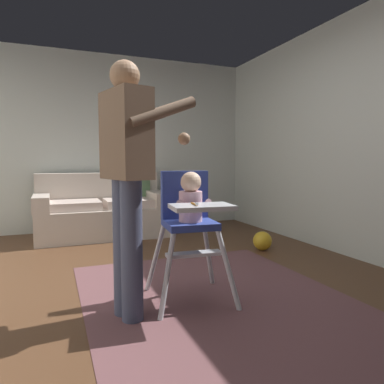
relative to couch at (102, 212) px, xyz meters
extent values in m
cube|color=brown|center=(0.20, -2.36, -0.38)|extent=(5.87, 7.30, 0.10)
cube|color=silver|center=(0.20, 0.52, 0.97)|extent=(5.07, 0.06, 2.61)
cube|color=silver|center=(2.37, -2.06, 0.97)|extent=(0.06, 6.30, 2.61)
cube|color=brown|center=(0.50, -2.70, -0.33)|extent=(1.92, 2.52, 0.01)
cube|color=beige|center=(-0.01, -0.06, -0.13)|extent=(1.69, 0.84, 0.40)
cube|color=beige|center=(-0.01, 0.27, 0.30)|extent=(1.69, 0.22, 0.46)
cube|color=beige|center=(-0.76, -0.06, 0.17)|extent=(0.20, 0.84, 0.20)
cube|color=beige|center=(0.75, -0.06, 0.17)|extent=(0.20, 0.84, 0.20)
cube|color=beige|center=(-0.36, -0.11, 0.12)|extent=(0.64, 0.60, 0.11)
cube|color=beige|center=(0.35, -0.11, 0.12)|extent=(0.64, 0.60, 0.11)
cube|color=#4C6B47|center=(0.54, 0.14, 0.27)|extent=(0.35, 0.12, 0.34)
cylinder|color=silver|center=(0.06, -2.76, -0.06)|extent=(0.18, 0.16, 0.56)
cylinder|color=silver|center=(0.50, -2.80, -0.06)|extent=(0.16, 0.18, 0.56)
cylinder|color=silver|center=(0.11, -2.32, -0.06)|extent=(0.16, 0.18, 0.56)
cylinder|color=silver|center=(0.54, -2.36, -0.06)|extent=(0.18, 0.16, 0.56)
cube|color=#2E4296|center=(0.30, -2.56, 0.24)|extent=(0.39, 0.39, 0.05)
cube|color=#2E4296|center=(0.32, -2.41, 0.44)|extent=(0.37, 0.10, 0.36)
cube|color=silver|center=(0.28, -2.85, 0.40)|extent=(0.42, 0.30, 0.03)
cube|color=silver|center=(0.29, -2.67, 0.04)|extent=(0.41, 0.14, 0.02)
cylinder|color=beige|center=(0.30, -2.58, 0.37)|extent=(0.19, 0.19, 0.22)
sphere|color=beige|center=(0.30, -2.59, 0.55)|extent=(0.15, 0.15, 0.15)
cylinder|color=beige|center=(0.19, -2.61, 0.38)|extent=(0.06, 0.15, 0.10)
cylinder|color=beige|center=(0.40, -2.63, 0.38)|extent=(0.06, 0.15, 0.10)
cylinder|color=#C67A23|center=(0.22, -2.84, 0.42)|extent=(0.03, 0.13, 0.01)
cube|color=white|center=(0.22, -2.90, 0.43)|extent=(0.01, 0.03, 0.02)
cylinder|color=#414762|center=(-0.17, -2.74, 0.13)|extent=(0.14, 0.14, 0.92)
cylinder|color=#414762|center=(-0.20, -2.62, 0.13)|extent=(0.14, 0.14, 0.92)
cube|color=brown|center=(-0.18, -2.68, 0.87)|extent=(0.29, 0.44, 0.56)
sphere|color=#997051|center=(-0.18, -2.68, 1.24)|extent=(0.19, 0.19, 0.19)
cylinder|color=brown|center=(0.03, -2.82, 1.01)|extent=(0.48, 0.19, 0.23)
sphere|color=#997051|center=(0.18, -2.78, 0.85)|extent=(0.08, 0.08, 0.08)
cylinder|color=brown|center=(-0.24, -2.45, 0.87)|extent=(0.07, 0.07, 0.50)
sphere|color=gold|center=(1.62, -1.51, -0.22)|extent=(0.22, 0.22, 0.22)
cylinder|color=white|center=(0.37, 0.47, 1.55)|extent=(0.34, 0.03, 0.34)
cylinder|color=black|center=(0.37, 0.48, 1.55)|extent=(0.36, 0.02, 0.36)
camera|label=1|loc=(-0.63, -4.94, 0.70)|focal=33.03mm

